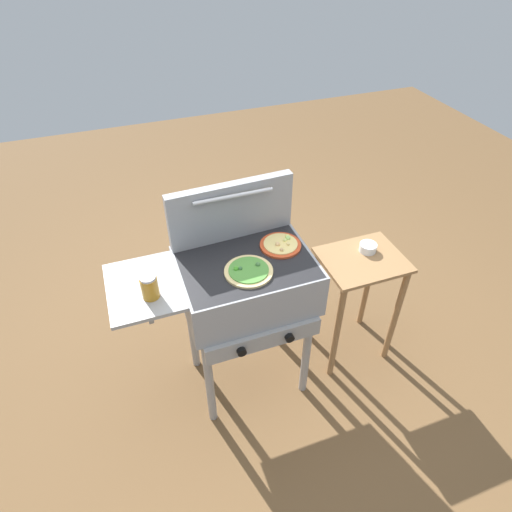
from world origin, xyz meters
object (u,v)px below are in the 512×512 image
object	(u,v)px
sauce_jar	(149,287)
topping_bowl_near	(368,248)
pizza_cheese	(281,245)
pizza_veggie	(249,271)
prep_table	(357,286)
grill	(244,285)

from	to	relation	value
sauce_jar	topping_bowl_near	xyz separation A→B (m)	(1.17, 0.13, -0.21)
pizza_cheese	sauce_jar	xyz separation A→B (m)	(-0.66, -0.13, 0.05)
pizza_veggie	prep_table	xyz separation A→B (m)	(0.67, 0.08, -0.38)
pizza_veggie	pizza_cheese	distance (m)	0.25
sauce_jar	prep_table	xyz separation A→B (m)	(1.12, 0.08, -0.43)
sauce_jar	prep_table	world-z (taller)	sauce_jar
pizza_veggie	sauce_jar	xyz separation A→B (m)	(-0.44, -0.00, 0.05)
pizza_veggie	topping_bowl_near	world-z (taller)	pizza_veggie
pizza_veggie	pizza_cheese	bearing A→B (deg)	31.28
pizza_cheese	sauce_jar	world-z (taller)	sauce_jar
pizza_cheese	topping_bowl_near	distance (m)	0.54
grill	pizza_veggie	xyz separation A→B (m)	(0.00, -0.07, 0.15)
grill	prep_table	world-z (taller)	grill
sauce_jar	topping_bowl_near	size ratio (longest dim) A/B	1.22
grill	sauce_jar	world-z (taller)	sauce_jar
grill	pizza_veggie	distance (m)	0.17
pizza_veggie	sauce_jar	size ratio (longest dim) A/B	1.96
topping_bowl_near	pizza_veggie	bearing A→B (deg)	-170.19
pizza_veggie	topping_bowl_near	xyz separation A→B (m)	(0.73, 0.13, -0.16)
sauce_jar	pizza_cheese	bearing A→B (deg)	11.48
topping_bowl_near	prep_table	bearing A→B (deg)	-137.69
sauce_jar	prep_table	distance (m)	1.20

